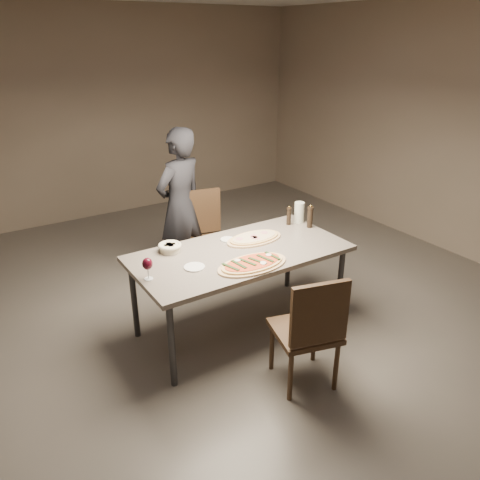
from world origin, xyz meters
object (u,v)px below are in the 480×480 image
zucchini_pizza (253,264)px  chair_near (311,327)px  carafe (299,212)px  ham_pizza (254,238)px  bread_basket (170,247)px  diner (180,206)px  chair_far (204,232)px  dining_table (240,257)px  pepper_mill_left (289,216)px

zucchini_pizza → chair_near: bearing=-79.5°
carafe → ham_pizza: bearing=-168.6°
ham_pizza → chair_near: size_ratio=0.57×
zucchini_pizza → bread_basket: 0.73m
carafe → diner: size_ratio=0.12×
ham_pizza → chair_far: (-0.04, 0.86, -0.24)m
zucchini_pizza → dining_table: bearing=81.7°
dining_table → diner: bearing=89.3°
ham_pizza → chair_near: chair_near is taller
chair_far → carafe: bearing=142.5°
zucchini_pizza → carafe: 1.04m
zucchini_pizza → pepper_mill_left: size_ratio=3.23×
chair_near → zucchini_pizza: bearing=111.0°
chair_near → diner: size_ratio=0.58×
zucchini_pizza → pepper_mill_left: pepper_mill_left is taller
zucchini_pizza → chair_near: chair_near is taller
ham_pizza → diner: diner is taller
pepper_mill_left → chair_near: (-0.70, -1.17, -0.32)m
bread_basket → carafe: (1.32, -0.06, 0.06)m
chair_near → pepper_mill_left: bearing=73.8°
pepper_mill_left → diner: bearing=127.7°
pepper_mill_left → diner: diner is taller
chair_far → dining_table: bearing=90.9°
ham_pizza → chair_near: 1.09m
bread_basket → diner: 0.99m
carafe → chair_far: bearing=130.6°
dining_table → bread_basket: bearing=148.2°
dining_table → pepper_mill_left: (0.71, 0.25, 0.14)m
chair_near → ham_pizza: bearing=92.7°
dining_table → pepper_mill_left: size_ratio=9.70×
bread_basket → diner: bearing=59.0°
pepper_mill_left → chair_far: size_ratio=0.20×
zucchini_pizza → ham_pizza: zucchini_pizza is taller
ham_pizza → carafe: carafe is taller
zucchini_pizza → ham_pizza: (0.29, 0.41, -0.00)m
bread_basket → pepper_mill_left: 1.20m
carafe → chair_near: carafe is taller
dining_table → chair_far: chair_far is taller
bread_basket → pepper_mill_left: size_ratio=1.04×
carafe → zucchini_pizza: bearing=-149.3°
pepper_mill_left → bread_basket: bearing=177.4°
chair_near → bread_basket: bearing=127.1°
carafe → chair_far: carafe is taller
zucchini_pizza → diner: bearing=91.3°
zucchini_pizza → chair_near: 0.68m
zucchini_pizza → chair_near: size_ratio=0.65×
bread_basket → pepper_mill_left: pepper_mill_left is taller
ham_pizza → diner: size_ratio=0.33×
ham_pizza → chair_far: chair_far is taller
chair_far → ham_pizza: bearing=104.4°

